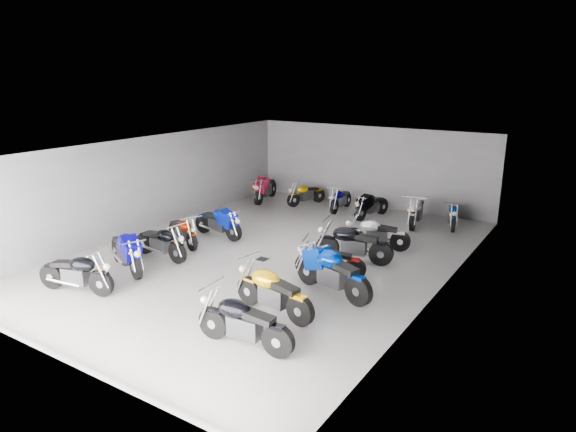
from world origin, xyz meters
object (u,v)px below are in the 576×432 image
object	(u,v)px
motorcycle_left_a	(76,273)
motorcycle_left_c	(161,242)
drain_grate	(262,259)
motorcycle_left_b	(126,251)
motorcycle_back_a	(265,188)
motorcycle_back_b	(306,194)
motorcycle_right_b	(273,292)
motorcycle_left_d	(183,231)
motorcycle_back_c	(341,199)
motorcycle_back_d	(371,205)
motorcycle_right_e	(353,244)
motorcycle_right_c	(332,272)
motorcycle_back_e	(416,211)
motorcycle_right_f	(376,234)
motorcycle_back_f	(453,215)
motorcycle_left_e	(219,222)
motorcycle_right_d	(329,261)
motorcycle_right_a	(243,323)

from	to	relation	value
motorcycle_left_a	motorcycle_left_c	bearing A→B (deg)	166.11
drain_grate	motorcycle_left_b	world-z (taller)	motorcycle_left_b
motorcycle_back_a	motorcycle_back_b	xyz separation A→B (m)	(1.78, 0.36, -0.09)
motorcycle_right_b	motorcycle_back_b	distance (m)	9.95
motorcycle_left_d	motorcycle_back_c	size ratio (longest dim) A/B	0.96
drain_grate	motorcycle_back_c	xyz separation A→B (m)	(-0.60, 6.13, 0.45)
motorcycle_left_c	motorcycle_back_d	bearing A→B (deg)	158.97
motorcycle_right_e	motorcycle_back_c	xyz separation A→B (m)	(-2.88, 4.87, -0.09)
motorcycle_back_a	motorcycle_right_c	bearing A→B (deg)	120.40
motorcycle_back_d	motorcycle_right_b	bearing A→B (deg)	111.61
motorcycle_left_c	motorcycle_back_e	world-z (taller)	motorcycle_back_e
motorcycle_back_e	motorcycle_right_e	bearing A→B (deg)	76.14
drain_grate	motorcycle_back_d	world-z (taller)	motorcycle_back_d
drain_grate	motorcycle_right_f	bearing A→B (deg)	47.60
motorcycle_back_f	motorcycle_left_e	bearing A→B (deg)	22.91
motorcycle_left_c	motorcycle_back_c	distance (m)	7.88
drain_grate	motorcycle_right_c	size ratio (longest dim) A/B	0.14
motorcycle_left_b	motorcycle_left_e	world-z (taller)	motorcycle_left_b
motorcycle_back_a	motorcycle_left_d	bearing A→B (deg)	86.28
motorcycle_right_b	motorcycle_left_a	bearing A→B (deg)	117.62
motorcycle_left_c	motorcycle_back_f	size ratio (longest dim) A/B	1.14
motorcycle_right_d	motorcycle_left_e	bearing A→B (deg)	60.17
motorcycle_right_e	motorcycle_back_b	size ratio (longest dim) A/B	1.24
motorcycle_left_d	motorcycle_left_e	size ratio (longest dim) A/B	0.88
drain_grate	motorcycle_left_b	distance (m)	3.80
motorcycle_back_a	motorcycle_back_f	size ratio (longest dim) A/B	1.24
motorcycle_left_d	motorcycle_back_b	xyz separation A→B (m)	(0.63, 6.47, -0.01)
motorcycle_back_c	motorcycle_left_b	bearing A→B (deg)	72.31
motorcycle_left_e	motorcycle_right_e	world-z (taller)	motorcycle_right_e
drain_grate	motorcycle_left_a	bearing A→B (deg)	-119.90
motorcycle_back_a	motorcycle_back_c	size ratio (longest dim) A/B	1.18
motorcycle_left_b	motorcycle_left_d	bearing A→B (deg)	-151.83
motorcycle_left_a	motorcycle_right_c	bearing A→B (deg)	107.28
motorcycle_right_e	drain_grate	bearing A→B (deg)	107.19
motorcycle_left_a	motorcycle_right_f	bearing A→B (deg)	130.43
drain_grate	motorcycle_back_e	xyz separation A→B (m)	(2.58, 5.78, 0.52)
motorcycle_back_a	motorcycle_left_b	bearing A→B (deg)	84.68
motorcycle_back_d	motorcycle_back_f	bearing A→B (deg)	-159.75
motorcycle_left_e	motorcycle_right_c	size ratio (longest dim) A/B	0.88
motorcycle_left_d	motorcycle_back_c	bearing A→B (deg)	-177.11
motorcycle_left_e	motorcycle_back_d	size ratio (longest dim) A/B	1.06
drain_grate	motorcycle_left_c	distance (m)	2.98
motorcycle_left_a	motorcycle_right_d	size ratio (longest dim) A/B	1.12
motorcycle_left_c	motorcycle_right_b	size ratio (longest dim) A/B	0.92
motorcycle_right_b	motorcycle_right_e	xyz separation A→B (m)	(0.06, 3.97, 0.00)
motorcycle_left_c	motorcycle_left_e	size ratio (longest dim) A/B	0.99
motorcycle_left_a	motorcycle_right_a	world-z (taller)	motorcycle_right_a
motorcycle_left_c	motorcycle_right_d	bearing A→B (deg)	109.84
motorcycle_left_e	motorcycle_back_a	distance (m)	5.11
motorcycle_right_b	motorcycle_back_e	world-z (taller)	motorcycle_right_b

